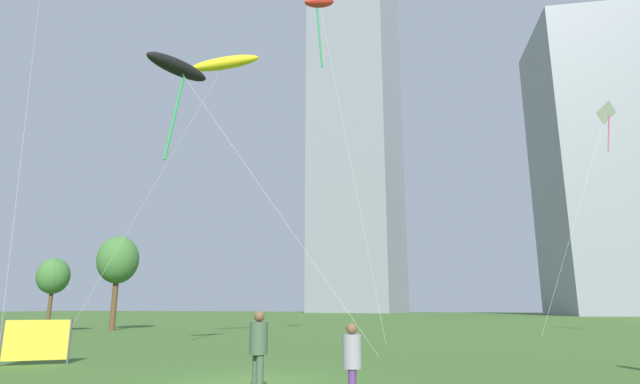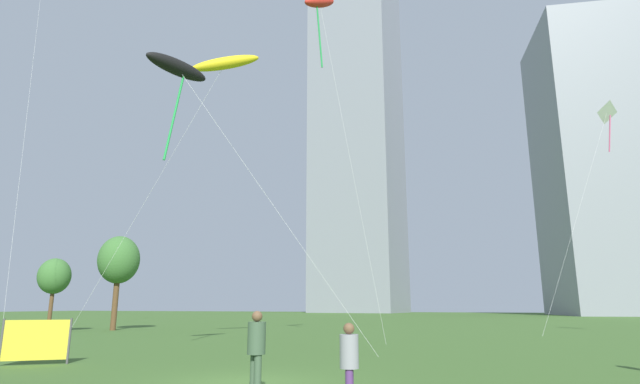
% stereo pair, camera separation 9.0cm
% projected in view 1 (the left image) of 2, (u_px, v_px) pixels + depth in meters
% --- Properties ---
extents(ground, '(280.00, 280.00, 0.00)m').
position_uv_depth(ground, '(245.00, 384.00, 13.09)').
color(ground, '#3D6028').
extents(person_standing_0, '(0.42, 0.42, 1.88)m').
position_uv_depth(person_standing_0, '(258.00, 346.00, 11.44)').
color(person_standing_0, '#3F593F').
rests_on(person_standing_0, ground).
extents(person_standing_2, '(0.37, 0.37, 1.67)m').
position_uv_depth(person_standing_2, '(352.00, 360.00, 9.72)').
color(person_standing_2, '#593372').
rests_on(person_standing_2, ground).
extents(kite_flying_0, '(9.97, 2.85, 16.44)m').
position_uv_depth(kite_flying_0, '(225.00, 63.00, 28.53)').
color(kite_flying_0, silver).
rests_on(kite_flying_0, ground).
extents(kite_flying_2, '(4.16, 2.76, 20.76)m').
position_uv_depth(kite_flying_2, '(319.00, 3.00, 30.21)').
color(kite_flying_2, silver).
rests_on(kite_flying_2, ground).
extents(kite_flying_3, '(8.73, 5.04, 12.57)m').
position_uv_depth(kite_flying_3, '(178.00, 69.00, 21.82)').
color(kite_flying_3, silver).
rests_on(kite_flying_3, ground).
extents(kite_flying_5, '(7.33, 5.60, 17.48)m').
position_uv_depth(kite_flying_5, '(606.00, 118.00, 39.46)').
color(kite_flying_5, silver).
rests_on(kite_flying_5, ground).
extents(park_tree_0, '(3.39, 3.39, 7.75)m').
position_uv_depth(park_tree_0, '(118.00, 260.00, 42.06)').
color(park_tree_0, brown).
rests_on(park_tree_0, ground).
extents(park_tree_1, '(2.42, 2.42, 5.60)m').
position_uv_depth(park_tree_1, '(53.00, 277.00, 38.86)').
color(park_tree_1, brown).
rests_on(park_tree_1, ground).
extents(distant_highrise_0, '(26.29, 21.24, 108.81)m').
position_uv_depth(distant_highrise_0, '(355.00, 127.00, 150.06)').
color(distant_highrise_0, gray).
rests_on(distant_highrise_0, ground).
extents(distant_highrise_1, '(25.44, 28.31, 63.12)m').
position_uv_depth(distant_highrise_1, '(597.00, 165.00, 107.82)').
color(distant_highrise_1, gray).
rests_on(distant_highrise_1, ground).
extents(event_banner, '(1.76, 1.35, 1.56)m').
position_uv_depth(event_banner, '(36.00, 340.00, 17.34)').
color(event_banner, '#4C4C4C').
rests_on(event_banner, ground).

